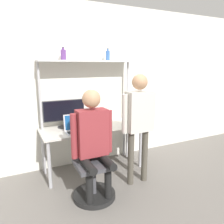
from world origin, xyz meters
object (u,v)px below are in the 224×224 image
person_seated (93,136)px  person_standing (139,116)px  monitor (64,112)px  bottle_purple (63,55)px  office_chair (93,175)px  laptop (76,127)px  cell_phone (93,130)px  bottle_blue (108,55)px

person_seated → person_standing: bearing=6.9°
monitor → bottle_purple: size_ratio=3.48×
monitor → office_chair: 1.14m
office_chair → bottle_purple: size_ratio=5.00×
laptop → office_chair: (0.03, -0.61, -0.50)m
monitor → cell_phone: 0.56m
person_seated → person_standing: 0.74m
person_standing → office_chair: bearing=-176.9°
cell_phone → office_chair: size_ratio=0.16×
person_standing → bottle_blue: bottle_blue is taller
cell_phone → person_seated: 0.63m
monitor → laptop: monitor is taller
monitor → person_standing: (0.84, -0.86, 0.03)m
laptop → bottle_purple: 1.10m
cell_phone → bottle_blue: (0.41, 0.37, 1.13)m
cell_phone → person_standing: (0.49, -0.49, 0.27)m
laptop → cell_phone: bearing=-18.4°
cell_phone → office_chair: office_chair is taller
bottle_blue → office_chair: bearing=-125.5°
person_standing → bottle_purple: 1.46m
monitor → person_standing: 1.21m
monitor → bottle_purple: (0.02, -0.01, 0.89)m
cell_phone → laptop: bearing=161.6°
cell_phone → person_seated: bearing=-111.3°
laptop → bottle_purple: bottle_purple is taller
laptop → bottle_purple: (-0.07, 0.28, 1.06)m
monitor → laptop: size_ratio=2.00×
bottle_purple → person_seated: bearing=-84.2°
office_chair → monitor: bearing=97.7°
office_chair → person_seated: size_ratio=0.67×
laptop → person_seated: bearing=-87.5°
office_chair → person_standing: (0.72, 0.04, 0.71)m
office_chair → bottle_purple: bearing=96.2°
person_seated → person_standing: person_standing is taller
person_seated → bottle_purple: size_ratio=7.51×
office_chair → person_standing: bearing=3.1°
cell_phone → person_standing: person_standing is taller
person_standing → bottle_purple: bottle_purple is taller
person_standing → laptop: bearing=142.5°
monitor → office_chair: size_ratio=0.70×
person_standing → bottle_blue: size_ratio=8.29×
office_chair → bottle_blue: bottle_blue is taller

